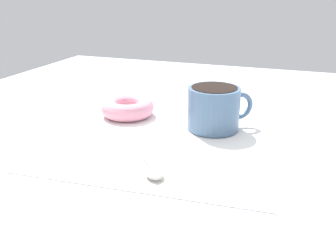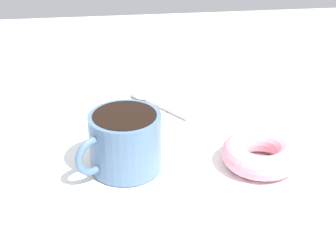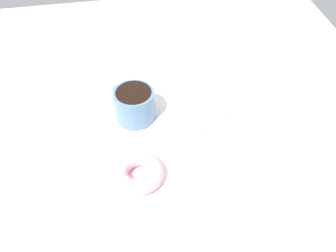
# 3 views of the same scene
# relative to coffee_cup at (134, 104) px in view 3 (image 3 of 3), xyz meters

# --- Properties ---
(ground_plane) EXTENTS (1.20, 1.20, 0.02)m
(ground_plane) POSITION_rel_coffee_cup_xyz_m (0.03, 0.04, -0.05)
(ground_plane) COLOR #B2BCC6
(napkin) EXTENTS (0.38, 0.38, 0.00)m
(napkin) POSITION_rel_coffee_cup_xyz_m (0.06, 0.07, -0.04)
(napkin) COLOR white
(napkin) RESTS_ON ground_plane
(coffee_cup) EXTENTS (0.11, 0.09, 0.08)m
(coffee_cup) POSITION_rel_coffee_cup_xyz_m (0.00, 0.00, 0.00)
(coffee_cup) COLOR slate
(coffee_cup) RESTS_ON napkin
(donut) EXTENTS (0.10, 0.10, 0.03)m
(donut) POSITION_rel_coffee_cup_xyz_m (0.17, -0.01, -0.02)
(donut) COLOR pink
(donut) RESTS_ON napkin
(spoon) EXTENTS (0.09, 0.11, 0.01)m
(spoon) POSITION_rel_coffee_cup_xyz_m (0.04, 0.19, -0.04)
(spoon) COLOR #B7B2A8
(spoon) RESTS_ON napkin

